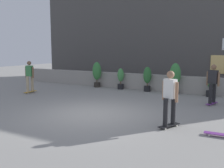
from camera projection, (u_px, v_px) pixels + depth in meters
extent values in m
plane|color=gray|center=(92.00, 113.00, 9.26)|extent=(48.00, 48.00, 0.00)
cube|color=gray|center=(150.00, 82.00, 14.40)|extent=(18.00, 0.40, 0.90)
cube|color=#4C4947|center=(172.00, 35.00, 17.49)|extent=(20.00, 2.00, 6.50)
cylinder|color=#2D2823|center=(97.00, 85.00, 15.63)|extent=(0.36, 0.36, 0.30)
cylinder|color=brown|center=(97.00, 81.00, 15.60)|extent=(0.06, 0.06, 0.15)
ellipsoid|color=#387F3D|center=(97.00, 71.00, 15.52)|extent=(0.53, 0.53, 1.09)
cylinder|color=black|center=(121.00, 87.00, 14.85)|extent=(0.36, 0.36, 0.30)
cylinder|color=brown|center=(121.00, 83.00, 14.82)|extent=(0.06, 0.06, 0.15)
ellipsoid|color=#428C47|center=(121.00, 75.00, 14.76)|extent=(0.37, 0.37, 0.76)
cylinder|color=black|center=(147.00, 89.00, 14.07)|extent=(0.36, 0.36, 0.30)
cylinder|color=brown|center=(147.00, 85.00, 14.03)|extent=(0.06, 0.06, 0.15)
ellipsoid|color=#2D6B33|center=(147.00, 75.00, 13.96)|extent=(0.44, 0.44, 0.90)
cylinder|color=black|center=(175.00, 91.00, 13.33)|extent=(0.36, 0.36, 0.30)
cylinder|color=brown|center=(175.00, 87.00, 13.30)|extent=(0.06, 0.06, 0.15)
ellipsoid|color=#387F3D|center=(175.00, 74.00, 13.21)|extent=(0.56, 0.56, 1.15)
cylinder|color=black|center=(210.00, 94.00, 12.50)|extent=(0.36, 0.36, 0.30)
cylinder|color=brown|center=(210.00, 89.00, 12.47)|extent=(0.06, 0.06, 0.15)
ellipsoid|color=#2D6B33|center=(210.00, 80.00, 12.41)|extent=(0.36, 0.36, 0.74)
cube|color=black|center=(169.00, 125.00, 7.60)|extent=(0.49, 0.82, 0.02)
cylinder|color=silver|center=(165.00, 129.00, 7.38)|extent=(0.05, 0.06, 0.06)
cylinder|color=silver|center=(161.00, 128.00, 7.51)|extent=(0.05, 0.06, 0.06)
cylinder|color=silver|center=(177.00, 126.00, 7.71)|extent=(0.05, 0.06, 0.06)
cylinder|color=silver|center=(172.00, 124.00, 7.83)|extent=(0.05, 0.06, 0.06)
cylinder|color=black|center=(166.00, 112.00, 7.43)|extent=(0.14, 0.14, 0.82)
cylinder|color=black|center=(173.00, 111.00, 7.66)|extent=(0.14, 0.14, 0.82)
cube|color=white|center=(170.00, 89.00, 7.45)|extent=(0.41, 0.32, 0.56)
sphere|color=#9E7051|center=(171.00, 75.00, 7.39)|extent=(0.22, 0.22, 0.22)
cylinder|color=#9E7051|center=(177.00, 92.00, 7.28)|extent=(0.09, 0.09, 0.58)
cylinder|color=#9E7051|center=(164.00, 90.00, 7.64)|extent=(0.09, 0.09, 0.58)
cube|color=#BF8C26|center=(30.00, 92.00, 13.63)|extent=(0.27, 0.81, 0.02)
cylinder|color=silver|center=(28.00, 93.00, 13.36)|extent=(0.03, 0.06, 0.06)
cylinder|color=silver|center=(26.00, 93.00, 13.43)|extent=(0.03, 0.06, 0.06)
cylinder|color=silver|center=(35.00, 92.00, 13.83)|extent=(0.03, 0.06, 0.06)
cylinder|color=silver|center=(33.00, 91.00, 13.90)|extent=(0.03, 0.06, 0.06)
cylinder|color=tan|center=(28.00, 84.00, 13.40)|extent=(0.14, 0.14, 0.82)
cylinder|color=tan|center=(32.00, 83.00, 13.73)|extent=(0.14, 0.14, 0.82)
cube|color=#3F8C4C|center=(29.00, 71.00, 13.47)|extent=(0.38, 0.23, 0.56)
sphere|color=brown|center=(29.00, 63.00, 13.42)|extent=(0.22, 0.22, 0.22)
cylinder|color=brown|center=(33.00, 73.00, 13.39)|extent=(0.09, 0.09, 0.58)
cylinder|color=brown|center=(26.00, 72.00, 13.58)|extent=(0.09, 0.09, 0.58)
cube|color=#72338C|center=(212.00, 103.00, 10.70)|extent=(0.41, 0.82, 0.02)
cylinder|color=silver|center=(211.00, 105.00, 10.46)|extent=(0.04, 0.06, 0.06)
cylinder|color=silver|center=(207.00, 105.00, 10.57)|extent=(0.04, 0.06, 0.06)
cylinder|color=silver|center=(216.00, 103.00, 10.83)|extent=(0.04, 0.06, 0.06)
cylinder|color=silver|center=(212.00, 103.00, 10.94)|extent=(0.04, 0.06, 0.06)
cylinder|color=black|center=(210.00, 94.00, 10.51)|extent=(0.14, 0.14, 0.82)
cylinder|color=black|center=(214.00, 93.00, 10.76)|extent=(0.14, 0.14, 0.82)
cube|color=#262628|center=(213.00, 77.00, 10.54)|extent=(0.40, 0.29, 0.56)
sphere|color=brown|center=(214.00, 67.00, 10.49)|extent=(0.22, 0.22, 0.22)
cylinder|color=brown|center=(219.00, 79.00, 10.39)|extent=(0.09, 0.09, 0.58)
cylinder|color=brown|center=(208.00, 78.00, 10.72)|extent=(0.09, 0.09, 0.58)
cube|color=#72338C|center=(220.00, 134.00, 6.81)|extent=(0.80, 0.22, 0.02)
cylinder|color=silver|center=(209.00, 135.00, 6.86)|extent=(0.06, 0.03, 0.06)
cylinder|color=silver|center=(210.00, 133.00, 7.00)|extent=(0.06, 0.03, 0.06)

